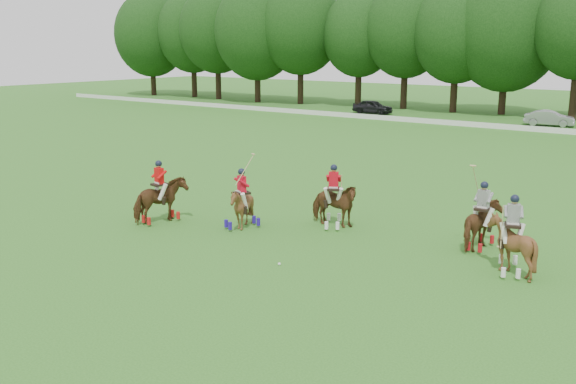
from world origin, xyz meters
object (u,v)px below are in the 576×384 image
Objects in this scene: car_mid at (549,118)px; polo_red_b at (333,204)px; polo_stripe_a at (482,225)px; car_left at (373,107)px; polo_red_c at (242,207)px; polo_ball at (279,264)px; polo_stripe_b at (511,245)px; polo_red_a at (160,200)px.

car_mid is 1.68× the size of polo_red_b.
car_left is at bearing 123.97° from polo_stripe_a.
polo_red_c is (-0.56, -39.31, 0.16)m from car_mid.
polo_stripe_a reaches higher than car_left.
polo_stripe_b is at bearing 31.03° from polo_ball.
polo_red_b is 4.86m from polo_ball.
polo_red_c is (-2.61, -2.21, -0.05)m from polo_red_b.
polo_stripe_b is (1.54, -1.77, 0.04)m from polo_stripe_a.
polo_red_b reaches higher than car_mid.
polo_stripe_a is at bearing 50.44° from polo_ball.
polo_red_a reaches higher than car_left.
polo_red_b is (19.09, -37.10, 0.18)m from car_left.
car_left is 42.63m from polo_red_c.
polo_red_b is 3.42m from polo_red_c.
polo_ball is at bearing -156.14° from car_left.
polo_red_b is (2.05, -37.10, 0.20)m from car_mid.
car_mid is at bearing 103.32° from polo_stripe_b.
polo_red_b reaches higher than car_left.
polo_stripe_b is (12.65, 2.39, -0.01)m from polo_red_a.
polo_ball is (20.11, -41.79, -0.64)m from car_left.
polo_stripe_b is at bearing 6.65° from polo_red_c.
polo_red_a is (-3.60, -40.59, 0.23)m from car_mid.
car_mid is 39.25m from polo_stripe_b.
polo_red_a is 6.64m from polo_red_b.
polo_red_a is 1.02× the size of polo_red_b.
polo_red_a reaches higher than car_mid.
polo_stripe_a is 31.77× the size of polo_ball.
car_mid is (17.04, 0.00, -0.02)m from car_left.
car_left is 46.38m from polo_ball.
polo_stripe_b reaches higher than car_left.
polo_stripe_a is (8.06, 2.89, 0.02)m from polo_red_c.
polo_red_c is 0.99× the size of polo_stripe_a.
polo_red_a is 12.87m from polo_stripe_b.
polo_red_a is at bearing -169.29° from polo_stripe_b.
polo_stripe_a is at bearing -178.85° from car_mid.
car_left reaches higher than polo_ball.
polo_stripe_b is 7.02m from polo_ball.
polo_stripe_b is at bearing -8.85° from polo_red_b.
polo_red_b is at bearing 31.65° from polo_red_a.
polo_red_b reaches higher than polo_ball.
polo_ball is at bearing -34.26° from polo_red_c.
car_left is 1.41× the size of polo_stripe_a.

